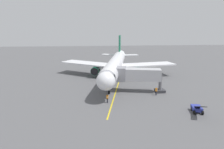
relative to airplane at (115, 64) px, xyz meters
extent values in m
plane|color=#565659|center=(-0.81, 0.49, -4.00)|extent=(220.00, 220.00, 0.00)
cube|color=yellow|center=(0.06, 6.27, -4.00)|extent=(8.91, 39.10, 0.01)
cylinder|color=white|center=(0.06, 0.27, 0.10)|extent=(11.08, 34.02, 3.80)
ellipsoid|color=white|center=(4.01, 18.04, 0.10)|extent=(4.39, 4.69, 3.61)
cone|color=white|center=(-3.95, -17.79, 0.10)|extent=(3.99, 3.67, 3.42)
cube|color=black|center=(3.70, 16.67, 0.65)|extent=(3.50, 2.26, 0.90)
cube|color=white|center=(-9.07, -1.51, -0.50)|extent=(17.67, 7.94, 0.36)
cylinder|color=#146B47|center=(-5.82, 0.56, -2.00)|extent=(2.98, 3.82, 2.30)
cylinder|color=black|center=(-5.44, 2.26, -2.00)|extent=(2.09, 0.65, 2.10)
cube|color=white|center=(7.58, -5.21, -0.50)|extent=(16.99, 13.95, 0.36)
cylinder|color=#146B47|center=(5.51, -1.96, -2.00)|extent=(2.98, 3.82, 2.30)
cylinder|color=black|center=(5.89, -0.25, -2.00)|extent=(2.09, 0.65, 2.10)
cube|color=#146B47|center=(-3.30, -14.86, 3.90)|extent=(1.39, 4.76, 7.20)
cube|color=white|center=(-6.36, -13.87, 0.70)|extent=(6.60, 3.00, 0.24)
cube|color=white|center=(-0.11, -15.26, 0.70)|extent=(6.73, 5.32, 0.24)
cylinder|color=slate|center=(2.99, 13.45, -2.27)|extent=(0.24, 0.24, 2.77)
cylinder|color=black|center=(2.99, 13.45, -3.65)|extent=(0.59, 0.78, 0.70)
cylinder|color=slate|center=(-3.13, -2.09, -2.07)|extent=(0.24, 0.24, 2.77)
cylinder|color=black|center=(-3.13, -2.09, -3.45)|extent=(0.68, 1.17, 1.10)
cylinder|color=slate|center=(1.95, -3.22, -2.07)|extent=(0.24, 0.24, 2.77)
cylinder|color=black|center=(1.95, -3.22, -3.45)|extent=(0.68, 1.17, 1.10)
cube|color=#B7B7BC|center=(-3.90, 12.42, -0.10)|extent=(9.35, 4.49, 2.50)
cube|color=gray|center=(0.49, 11.45, -0.10)|extent=(3.43, 3.73, 3.00)
cylinder|color=slate|center=(-8.29, 13.40, -2.05)|extent=(0.70, 0.70, 3.90)
cube|color=#333338|center=(-8.29, 13.40, -3.70)|extent=(2.00, 2.00, 0.60)
cylinder|color=#23232D|center=(-6.79, 15.35, -3.56)|extent=(0.26, 0.26, 0.88)
cube|color=orange|center=(-6.79, 15.35, -2.82)|extent=(0.44, 0.43, 0.60)
cube|color=silver|center=(-6.79, 15.35, -2.82)|extent=(0.46, 0.46, 0.10)
sphere|color=#9E7051|center=(-6.79, 15.35, -2.40)|extent=(0.22, 0.22, 0.22)
cylinder|color=#23232D|center=(3.76, 18.68, -3.56)|extent=(0.26, 0.26, 0.88)
cube|color=orange|center=(3.76, 18.68, -2.82)|extent=(0.41, 0.30, 0.60)
cube|color=silver|center=(3.76, 18.68, -2.82)|extent=(0.43, 0.31, 0.10)
sphere|color=brown|center=(3.76, 18.68, -2.40)|extent=(0.22, 0.22, 0.22)
cube|color=#2D3899|center=(-10.86, 24.28, -3.38)|extent=(1.98, 2.50, 0.60)
cube|color=black|center=(-10.48, 25.83, -2.48)|extent=(1.77, 3.86, 1.61)
cylinder|color=black|center=(-11.22, 25.55, -3.68)|extent=(0.40, 0.68, 0.64)
cylinder|color=black|center=(-9.96, 25.24, -3.68)|extent=(0.40, 0.68, 0.64)
cylinder|color=black|center=(-11.58, 24.10, -3.68)|extent=(0.40, 0.68, 0.64)
cylinder|color=black|center=(-10.32, 23.78, -3.68)|extent=(0.40, 0.68, 0.64)
camera|label=1|loc=(6.51, 53.56, 9.62)|focal=31.54mm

